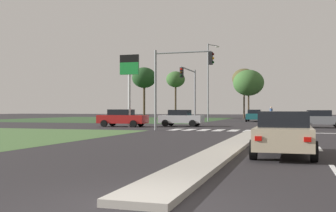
{
  "coord_description": "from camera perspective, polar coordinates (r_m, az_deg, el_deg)",
  "views": [
    {
      "loc": [
        2.42,
        -5.92,
        1.59
      ],
      "look_at": [
        -9.42,
        32.58,
        1.95
      ],
      "focal_mm": 43.13,
      "sensor_mm": 36.0,
      "label": 1
    }
  ],
  "objects": [
    {
      "name": "car_silver_fourth",
      "position": [
        38.6,
        1.84,
        -1.69
      ],
      "size": [
        4.18,
        2.09,
        1.57
      ],
      "rotation": [
        0.0,
        0.0,
        -1.57
      ],
      "color": "#B7B7BC",
      "rests_on": "ground"
    },
    {
      "name": "lane_dash_second",
      "position": [
        17.53,
        20.64,
        -5.67
      ],
      "size": [
        0.14,
        2.0,
        0.01
      ],
      "primitive_type": "cube",
      "color": "silver",
      "rests_on": "ground"
    },
    {
      "name": "pedestrian_at_median",
      "position": [
        48.08,
        14.37,
        -0.92
      ],
      "size": [
        0.34,
        0.34,
        1.8
      ],
      "rotation": [
        0.0,
        0.0,
        1.16
      ],
      "color": "#335184",
      "rests_on": "median_island_far"
    },
    {
      "name": "crosswalk_bar_fourth",
      "position": [
        31.23,
        7.17,
        -3.42
      ],
      "size": [
        0.7,
        2.8,
        0.01
      ],
      "primitive_type": "cube",
      "color": "silver",
      "rests_on": "ground"
    },
    {
      "name": "traffic_signal_near_left",
      "position": [
        30.62,
        1.06,
        4.4
      ],
      "size": [
        4.66,
        0.32,
        6.16
      ],
      "color": "gray",
      "rests_on": "ground"
    },
    {
      "name": "street_lamp_third",
      "position": [
        55.02,
        5.79,
        3.88
      ],
      "size": [
        1.37,
        1.87,
        10.52
      ],
      "color": "gray",
      "rests_on": "ground"
    },
    {
      "name": "lane_dash_near",
      "position": [
        11.58,
        22.5,
        -8.35
      ],
      "size": [
        0.14,
        2.0,
        0.01
      ],
      "primitive_type": "cube",
      "color": "silver",
      "rests_on": "ground"
    },
    {
      "name": "median_island_far",
      "position": [
        60.99,
        14.82,
        -1.93
      ],
      "size": [
        1.2,
        36.0,
        0.14
      ],
      "primitive_type": "cube",
      "color": "gray",
      "rests_on": "ground"
    },
    {
      "name": "car_grey_fifth",
      "position": [
        37.73,
        20.71,
        -1.7
      ],
      "size": [
        4.44,
        2.0,
        1.54
      ],
      "rotation": [
        0.0,
        0.0,
        -1.57
      ],
      "color": "slate",
      "rests_on": "ground"
    },
    {
      "name": "stop_bar_near",
      "position": [
        28.99,
        19.83,
        -3.62
      ],
      "size": [
        6.4,
        0.5,
        0.01
      ],
      "primitive_type": "cube",
      "color": "silver",
      "rests_on": "ground"
    },
    {
      "name": "crosswalk_bar_seventh",
      "position": [
        30.82,
        13.52,
        -3.45
      ],
      "size": [
        0.7,
        2.8,
        0.01
      ],
      "primitive_type": "cube",
      "color": "silver",
      "rests_on": "ground"
    },
    {
      "name": "lane_dash_fourth",
      "position": [
        29.48,
        19.2,
        -3.57
      ],
      "size": [
        0.14,
        2.0,
        0.01
      ],
      "primitive_type": "cube",
      "color": "silver",
      "rests_on": "ground"
    },
    {
      "name": "treeline_near",
      "position": [
        76.86,
        -3.39,
        3.98
      ],
      "size": [
        4.61,
        4.61,
        9.63
      ],
      "color": "#423323",
      "rests_on": "ground"
    },
    {
      "name": "car_teal_near",
      "position": [
        55.05,
        12.13,
        -1.31
      ],
      "size": [
        2.07,
        4.49,
        1.59
      ],
      "rotation": [
        0.0,
        0.0,
        3.14
      ],
      "color": "#19565B",
      "rests_on": "ground"
    },
    {
      "name": "crosswalk_bar_fifth",
      "position": [
        31.05,
        9.27,
        -3.44
      ],
      "size": [
        0.7,
        2.8,
        0.01
      ],
      "primitive_type": "cube",
      "color": "silver",
      "rests_on": "ground"
    },
    {
      "name": "treeline_third",
      "position": [
        74.57,
        10.7,
        3.8
      ],
      "size": [
        4.3,
        4.3,
        9.05
      ],
      "color": "#423323",
      "rests_on": "ground"
    },
    {
      "name": "treeline_fourth",
      "position": [
        72.61,
        11.31,
        3.23
      ],
      "size": [
        5.4,
        5.4,
        8.63
      ],
      "color": "#423323",
      "rests_on": "ground"
    },
    {
      "name": "lane_dash_third",
      "position": [
        23.5,
        19.74,
        -4.35
      ],
      "size": [
        0.14,
        2.0,
        0.01
      ],
      "primitive_type": "cube",
      "color": "silver",
      "rests_on": "ground"
    },
    {
      "name": "median_island_near",
      "position": [
        17.16,
        8.95,
        -5.59
      ],
      "size": [
        1.2,
        22.0,
        0.14
      ],
      "primitive_type": "cube",
      "color": "#ADA89E",
      "rests_on": "ground"
    },
    {
      "name": "crosswalk_bar_near",
      "position": [
        32.0,
        1.07,
        -3.36
      ],
      "size": [
        0.7,
        2.8,
        0.01
      ],
      "primitive_type": "cube",
      "color": "silver",
      "rests_on": "ground"
    },
    {
      "name": "grass_verge_far_left",
      "position": [
        66.58,
        -7.71,
        -1.88
      ],
      "size": [
        35.0,
        35.0,
        0.01
      ],
      "primitive_type": "cube",
      "color": "#2D4C28",
      "rests_on": "ground"
    },
    {
      "name": "car_red_third",
      "position": [
        37.79,
        -6.47,
        -1.68
      ],
      "size": [
        4.58,
        2.06,
        1.61
      ],
      "rotation": [
        0.0,
        0.0,
        -1.57
      ],
      "color": "#A31919",
      "rests_on": "ground"
    },
    {
      "name": "crosswalk_bar_sixth",
      "position": [
        30.91,
        11.38,
        -3.45
      ],
      "size": [
        0.7,
        2.8,
        0.01
      ],
      "primitive_type": "cube",
      "color": "silver",
      "rests_on": "ground"
    },
    {
      "name": "fuel_price_totem",
      "position": [
        37.0,
        -5.48,
        4.51
      ],
      "size": [
        1.8,
        0.24,
        6.59
      ],
      "color": "silver",
      "rests_on": "ground"
    },
    {
      "name": "crosswalk_bar_third",
      "position": [
        31.44,
        5.11,
        -3.4
      ],
      "size": [
        0.7,
        2.8,
        0.01
      ],
      "primitive_type": "cube",
      "color": "silver",
      "rests_on": "ground"
    },
    {
      "name": "ground_plane",
      "position": [
        36.04,
        13.24,
        -3.03
      ],
      "size": [
        200.0,
        200.0,
        0.0
      ],
      "primitive_type": "plane",
      "color": "#282628"
    },
    {
      "name": "traffic_signal_far_left",
      "position": [
        41.71,
        3.16,
        2.97
      ],
      "size": [
        0.32,
        5.85,
        5.9
      ],
      "color": "gray",
      "rests_on": "ground"
    },
    {
      "name": "car_beige_sixth",
      "position": [
        14.47,
        16.07,
        -3.68
      ],
      "size": [
        2.03,
        4.64,
        1.53
      ],
      "color": "#BCAD8E",
      "rests_on": "ground"
    },
    {
      "name": "treeline_second",
      "position": [
        74.22,
        1.08,
        3.73
      ],
      "size": [
        3.46,
        3.46,
        8.64
      ],
      "color": "#423323",
      "rests_on": "ground"
    },
    {
      "name": "crosswalk_bar_second",
      "position": [
        31.7,
        3.07,
        -3.38
      ],
      "size": [
        0.7,
        2.8,
        0.01
      ],
      "primitive_type": "cube",
      "color": "silver",
      "rests_on": "ground"
    }
  ]
}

